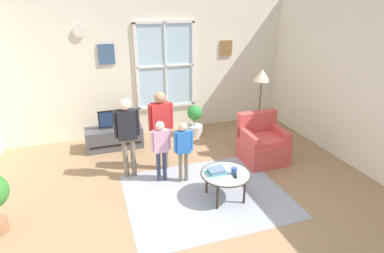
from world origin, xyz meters
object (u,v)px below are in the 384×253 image
at_px(coffee_table, 226,175).
at_px(person_black_shirt, 127,129).
at_px(cup, 234,171).
at_px(tv_stand, 114,138).
at_px(book_stack, 216,171).
at_px(potted_plant_by_window, 195,121).
at_px(person_pink_shirt, 161,144).
at_px(television, 113,119).
at_px(person_red_shirt, 161,122).
at_px(person_blue_shirt, 183,145).
at_px(floor_lamp, 261,83).
at_px(remote_near_books, 235,175).
at_px(armchair, 262,144).

xyz_separation_m(coffee_table, person_black_shirt, (-1.26, 1.10, 0.46)).
distance_m(cup, person_black_shirt, 1.84).
distance_m(tv_stand, coffee_table, 2.72).
height_order(tv_stand, book_stack, book_stack).
distance_m(cup, potted_plant_by_window, 2.47).
distance_m(coffee_table, person_pink_shirt, 1.15).
bearing_deg(television, coffee_table, -58.92).
height_order(tv_stand, person_red_shirt, person_red_shirt).
bearing_deg(person_blue_shirt, person_black_shirt, 151.16).
xyz_separation_m(person_black_shirt, floor_lamp, (2.63, 0.39, 0.46)).
distance_m(coffee_table, remote_near_books, 0.15).
relative_size(tv_stand, book_stack, 4.11).
distance_m(person_blue_shirt, potted_plant_by_window, 1.94).
height_order(coffee_table, cup, cup).
height_order(cup, person_red_shirt, person_red_shirt).
distance_m(television, coffee_table, 2.72).
distance_m(television, person_pink_shirt, 1.65).
bearing_deg(armchair, remote_near_books, -135.53).
bearing_deg(person_red_shirt, cup, -57.14).
bearing_deg(person_pink_shirt, potted_plant_by_window, 55.07).
bearing_deg(armchair, person_blue_shirt, -170.65).
bearing_deg(book_stack, person_blue_shirt, 118.20).
xyz_separation_m(armchair, person_red_shirt, (-1.84, 0.26, 0.56)).
distance_m(tv_stand, remote_near_books, 2.87).
bearing_deg(television, cup, -57.59).
bearing_deg(television, person_pink_shirt, -68.21).
bearing_deg(coffee_table, tv_stand, 121.05).
xyz_separation_m(coffee_table, potted_plant_by_window, (0.34, 2.40, -0.06)).
height_order(book_stack, remote_near_books, book_stack).
distance_m(television, cup, 2.82).
relative_size(tv_stand, person_black_shirt, 0.80).
bearing_deg(tv_stand, person_pink_shirt, -68.25).
xyz_separation_m(potted_plant_by_window, floor_lamp, (1.03, -0.91, 0.98)).
xyz_separation_m(book_stack, person_pink_shirt, (-0.66, 0.74, 0.20)).
relative_size(person_blue_shirt, person_red_shirt, 0.74).
height_order(book_stack, person_black_shirt, person_black_shirt).
relative_size(coffee_table, person_blue_shirt, 0.72).
bearing_deg(tv_stand, coffee_table, -58.95).
distance_m(coffee_table, cup, 0.14).
xyz_separation_m(tv_stand, book_stack, (1.27, -2.28, 0.25)).
bearing_deg(person_black_shirt, book_stack, -42.85).
xyz_separation_m(cup, person_pink_shirt, (-0.90, 0.85, 0.18)).
distance_m(remote_near_books, person_blue_shirt, 0.97).
relative_size(television, person_red_shirt, 0.39).
bearing_deg(coffee_table, person_black_shirt, 138.85).
height_order(cup, person_pink_shirt, person_pink_shirt).
distance_m(cup, remote_near_books, 0.07).
bearing_deg(person_pink_shirt, remote_near_books, -45.56).
relative_size(tv_stand, remote_near_books, 7.93).
bearing_deg(person_black_shirt, cup, -40.17).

